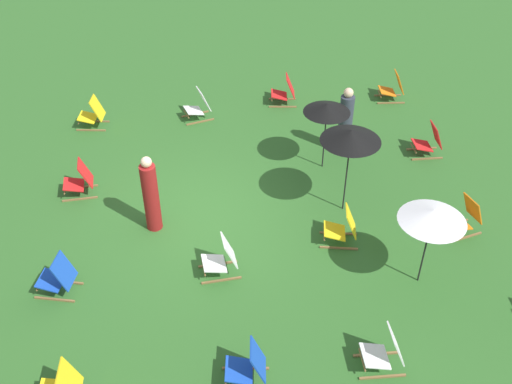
% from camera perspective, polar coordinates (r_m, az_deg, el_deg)
% --- Properties ---
extents(ground_plane, '(40.00, 40.00, 0.00)m').
position_cam_1_polar(ground_plane, '(12.74, -5.33, -2.35)').
color(ground_plane, '#2D6026').
extents(deckchair_0, '(0.65, 0.85, 0.83)m').
position_cam_1_polar(deckchair_0, '(11.98, 8.29, -3.40)').
color(deckchair_0, olive).
rests_on(deckchair_0, ground).
extents(deckchair_2, '(0.62, 0.84, 0.83)m').
position_cam_1_polar(deckchair_2, '(12.82, 19.36, -2.27)').
color(deckchair_2, olive).
rests_on(deckchair_2, ground).
extents(deckchair_3, '(0.63, 0.85, 0.83)m').
position_cam_1_polar(deckchair_3, '(15.88, -5.49, 8.20)').
color(deckchair_3, olive).
rests_on(deckchair_3, ground).
extents(deckchair_4, '(0.54, 0.80, 0.83)m').
position_cam_1_polar(deckchair_4, '(10.03, 12.26, -14.69)').
color(deckchair_4, olive).
rests_on(deckchair_4, ground).
extents(deckchair_6, '(0.50, 0.78, 0.83)m').
position_cam_1_polar(deckchair_6, '(11.23, -3.29, -6.36)').
color(deckchair_6, olive).
rests_on(deckchair_6, ground).
extents(deckchair_7, '(0.62, 0.84, 0.83)m').
position_cam_1_polar(deckchair_7, '(16.01, -15.34, 7.20)').
color(deckchair_7, olive).
rests_on(deckchair_7, ground).
extents(deckchair_8, '(0.49, 0.77, 0.83)m').
position_cam_1_polar(deckchair_8, '(13.64, -16.48, 1.09)').
color(deckchair_8, olive).
rests_on(deckchair_8, ground).
extents(deckchair_9, '(0.61, 0.83, 0.83)m').
position_cam_1_polar(deckchair_9, '(16.52, 2.77, 9.58)').
color(deckchair_9, olive).
rests_on(deckchair_9, ground).
extents(deckchair_10, '(0.53, 0.79, 0.83)m').
position_cam_1_polar(deckchair_10, '(14.94, 16.21, 4.67)').
color(deckchair_10, olive).
rests_on(deckchair_10, ground).
extents(deckchair_11, '(0.60, 0.83, 0.83)m').
position_cam_1_polar(deckchair_11, '(9.65, -0.71, -16.36)').
color(deckchair_11, olive).
rests_on(deckchair_11, ground).
extents(deckchair_12, '(0.57, 0.82, 0.83)m').
position_cam_1_polar(deckchair_12, '(17.11, 12.97, 9.69)').
color(deckchair_12, olive).
rests_on(deckchair_12, ground).
extents(deckchair_13, '(0.68, 0.87, 0.83)m').
position_cam_1_polar(deckchair_13, '(11.44, -18.40, -7.76)').
color(deckchair_13, olive).
rests_on(deckchair_13, ground).
extents(umbrella_0, '(1.19, 1.19, 1.71)m').
position_cam_1_polar(umbrella_0, '(10.69, 16.58, -2.18)').
color(umbrella_0, black).
rests_on(umbrella_0, ground).
extents(umbrella_1, '(1.23, 1.23, 1.99)m').
position_cam_1_polar(umbrella_1, '(11.94, 9.07, 5.36)').
color(umbrella_1, black).
rests_on(umbrella_1, ground).
extents(umbrella_2, '(1.06, 1.06, 1.69)m').
position_cam_1_polar(umbrella_2, '(13.38, 6.81, 7.97)').
color(umbrella_2, black).
rests_on(umbrella_2, ground).
extents(person_0, '(0.40, 0.40, 1.75)m').
position_cam_1_polar(person_0, '(12.09, -10.03, -0.34)').
color(person_0, maroon).
rests_on(person_0, ground).
extents(person_1, '(0.47, 0.47, 1.71)m').
position_cam_1_polar(person_1, '(14.42, 8.55, 6.61)').
color(person_1, '#333847').
rests_on(person_1, ground).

